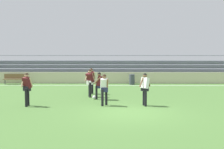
# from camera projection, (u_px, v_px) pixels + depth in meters

# --- Properties ---
(ground_plane) EXTENTS (160.00, 160.00, 0.00)m
(ground_plane) POSITION_uv_depth(u_px,v_px,m) (130.00, 113.00, 13.08)
(ground_plane) COLOR #477033
(field_line_sideline) EXTENTS (44.00, 0.12, 0.01)m
(field_line_sideline) POSITION_uv_depth(u_px,v_px,m) (124.00, 85.00, 23.72)
(field_line_sideline) COLOR white
(field_line_sideline) RESTS_ON ground
(sideline_wall) EXTENTS (48.00, 0.16, 1.00)m
(sideline_wall) POSITION_uv_depth(u_px,v_px,m) (123.00, 78.00, 25.29)
(sideline_wall) COLOR beige
(sideline_wall) RESTS_ON ground
(bleacher_stand) EXTENTS (27.01, 3.37, 2.46)m
(bleacher_stand) POSITION_uv_depth(u_px,v_px,m) (112.00, 70.00, 27.87)
(bleacher_stand) COLOR #9EA3AD
(bleacher_stand) RESTS_ON ground
(bench_near_bin) EXTENTS (1.80, 0.40, 0.90)m
(bench_near_bin) POSITION_uv_depth(u_px,v_px,m) (14.00, 78.00, 24.47)
(bench_near_bin) COLOR brown
(bench_near_bin) RESTS_ON ground
(trash_bin) EXTENTS (0.47, 0.47, 0.89)m
(trash_bin) POSITION_uv_depth(u_px,v_px,m) (132.00, 79.00, 24.38)
(trash_bin) COLOR #3D424C
(trash_bin) RESTS_ON ground
(player_dark_wide_right) EXTENTS (0.66, 0.55, 1.71)m
(player_dark_wide_right) POSITION_uv_depth(u_px,v_px,m) (90.00, 81.00, 17.57)
(player_dark_wide_right) COLOR black
(player_dark_wide_right) RESTS_ON ground
(player_dark_pressing_high) EXTENTS (0.61, 0.49, 1.61)m
(player_dark_pressing_high) POSITION_uv_depth(u_px,v_px,m) (99.00, 83.00, 16.63)
(player_dark_pressing_high) COLOR black
(player_dark_pressing_high) RESTS_ON ground
(player_dark_trailing_run) EXTENTS (0.52, 0.44, 1.72)m
(player_dark_trailing_run) POSITION_uv_depth(u_px,v_px,m) (91.00, 79.00, 18.85)
(player_dark_trailing_run) COLOR black
(player_dark_trailing_run) RESTS_ON ground
(player_white_deep_cover) EXTENTS (0.44, 0.52, 1.64)m
(player_white_deep_cover) POSITION_uv_depth(u_px,v_px,m) (104.00, 87.00, 14.75)
(player_white_deep_cover) COLOR black
(player_white_deep_cover) RESTS_ON ground
(player_dark_overlapping) EXTENTS (0.59, 0.47, 1.72)m
(player_dark_overlapping) POSITION_uv_depth(u_px,v_px,m) (27.00, 86.00, 14.59)
(player_dark_overlapping) COLOR black
(player_dark_overlapping) RESTS_ON ground
(player_white_challenging) EXTENTS (0.65, 0.50, 1.70)m
(player_white_challenging) POSITION_uv_depth(u_px,v_px,m) (145.00, 86.00, 14.69)
(player_white_challenging) COLOR black
(player_white_challenging) RESTS_ON ground
(soccer_ball) EXTENTS (0.22, 0.22, 0.22)m
(soccer_ball) POSITION_uv_depth(u_px,v_px,m) (94.00, 97.00, 16.84)
(soccer_ball) COLOR white
(soccer_ball) RESTS_ON ground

